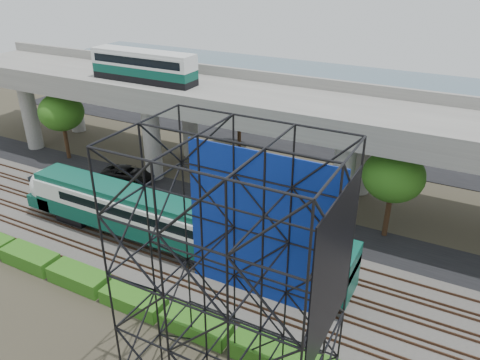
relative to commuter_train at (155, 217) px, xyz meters
The scene contains 13 objects.
ground 3.95m from the commuter_train, 47.75° to the right, with size 140.00×140.00×0.00m, color #474233.
ballast_bed 3.32m from the commuter_train, ahead, with size 90.00×12.00×0.20m, color slate.
service_road 9.14m from the commuter_train, 77.94° to the left, with size 90.00×5.00×0.08m, color black.
parking_lot 32.18m from the commuter_train, 86.75° to the left, with size 90.00×18.00×0.08m, color black.
harbor_water 54.11m from the commuter_train, 88.07° to the left, with size 140.00×40.00×0.03m, color #43626E.
rail_tracks 3.17m from the commuter_train, ahead, with size 90.00×9.52×0.16m.
commuter_train is the anchor object (origin of this frame).
overpass 15.01m from the commuter_train, 86.49° to the left, with size 80.00×12.00×12.40m.
scaffold_tower 16.61m from the commuter_train, 38.71° to the right, with size 9.36×6.36×15.00m.
hedge_strip 7.28m from the commuter_train, 65.86° to the right, with size 34.60×1.80×1.20m.
trees 14.70m from the commuter_train, 101.37° to the left, with size 40.94×16.94×7.69m.
suv 13.43m from the commuter_train, 139.74° to the left, with size 2.54×5.51×1.53m, color black.
parked_cars 31.86m from the commuter_train, 84.73° to the left, with size 34.79×9.46×1.24m.
Camera 1 is at (18.88, -22.76, 21.61)m, focal length 35.00 mm.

